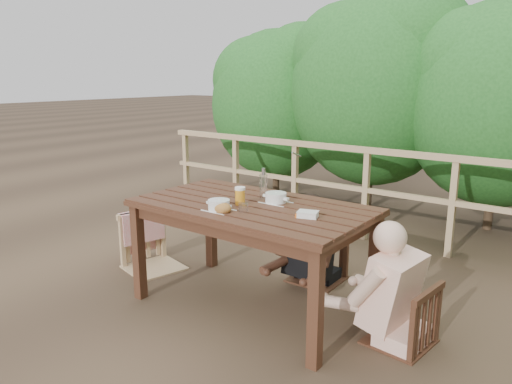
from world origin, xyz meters
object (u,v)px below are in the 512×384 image
Objects in this scene: diner_right at (411,248)px; chair_left at (152,219)px; chair_far at (318,233)px; tumbler at (243,209)px; butter_tub at (308,215)px; table at (252,257)px; bread_roll at (222,208)px; beer_glass at (240,197)px; bottle at (264,185)px; woman at (320,212)px; soup_near at (219,206)px; chair_right at (403,285)px; soup_far at (276,198)px.

chair_left is at bearing 99.52° from diner_right.
chair_far is at bearing 66.91° from diner_right.
tumbler is 0.45m from butter_tub.
bread_roll is at bearing -96.53° from table.
beer_glass reaches higher than bread_roll.
diner_right reaches higher than bottle.
chair_far is (1.33, 0.69, -0.05)m from chair_left.
beer_glass is 1.85× the size of tumbler.
chair_far is 3.33× the size of bottle.
woman is at bearing 88.73° from chair_far.
soup_near is 0.20m from beer_glass.
bread_roll is at bearing -25.57° from soup_near.
chair_left is at bearing -174.49° from bottle.
table is at bearing 54.10° from beer_glass.
tumbler is (0.10, -0.38, -0.09)m from bottle.
bottle reaches higher than beer_glass.
tumbler is at bearing -62.87° from chair_right.
tumbler is at bearing -44.72° from beer_glass.
chair_left is at bearing 164.01° from soup_near.
woman is at bearing 74.81° from bottle.
diner_right reaches higher than beer_glass.
butter_tub is at bearing 23.27° from bread_roll.
bread_roll is at bearing -174.39° from butter_tub.
woman is (0.15, 0.75, 0.21)m from table.
woman is 4.69× the size of bottle.
bottle is 1.90× the size of butter_tub.
butter_tub is (0.37, -0.81, 0.23)m from woman.
chair_left is at bearing 26.65° from woman.
woman is 1.15m from diner_right.
soup_far is at bearing -94.77° from chair_far.
tumbler is (-0.06, -0.95, 0.41)m from chair_far.
chair_far is at bearing 79.88° from bread_roll.
butter_tub is (0.51, -0.06, 0.43)m from table.
chair_left reaches higher than chair_far.
chair_left reaches higher than chair_right.
soup_near is at bearing -108.61° from table.
bottle is at bearing 173.42° from soup_far.
soup_near is 1.75× the size of beer_glass.
beer_glass reaches higher than soup_near.
bottle is (0.08, 0.43, 0.09)m from soup_near.
woman reaches higher than chair_left.
diner_right is 5.08× the size of soup_far.
diner_right is at bearing 21.43° from bread_roll.
butter_tub is at bearing 1.62° from beer_glass.
chair_left is at bearing -80.44° from chair_right.
soup_near is (-1.20, -0.44, 0.44)m from chair_right.
diner_right is (1.14, 0.17, 0.27)m from table.
woman is 8.93× the size of butter_tub.
table is 0.48m from soup_far.
table is 0.80m from woman.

